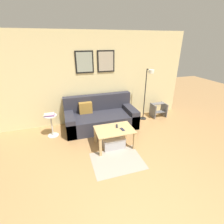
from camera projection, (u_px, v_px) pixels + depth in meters
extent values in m
cube|color=beige|center=(94.00, 79.00, 4.64)|extent=(5.60, 0.06, 2.55)
cube|color=black|center=(84.00, 62.00, 4.34)|extent=(0.49, 0.02, 0.58)
cube|color=#939E8E|center=(85.00, 62.00, 4.33)|extent=(0.42, 0.01, 0.51)
cube|color=black|center=(106.00, 61.00, 4.50)|extent=(0.49, 0.02, 0.58)
cube|color=#ADA38E|center=(106.00, 61.00, 4.49)|extent=(0.42, 0.01, 0.51)
cube|color=#A39989|center=(117.00, 161.00, 3.38)|extent=(1.04, 0.81, 0.01)
cube|color=#2D2D38|center=(101.00, 121.00, 4.62)|extent=(1.97, 0.94, 0.40)
cube|color=#2D2D38|center=(98.00, 102.00, 4.77)|extent=(1.97, 0.20, 0.46)
cube|color=#2D2D38|center=(70.00, 123.00, 4.36)|extent=(0.24, 0.94, 0.52)
cube|color=#2D2D38|center=(129.00, 115.00, 4.83)|extent=(0.24, 0.94, 0.52)
cube|color=#A87A33|center=(86.00, 108.00, 4.54)|extent=(0.36, 0.14, 0.32)
cube|color=tan|center=(114.00, 129.00, 3.70)|extent=(0.87, 0.60, 0.02)
cube|color=tan|center=(100.00, 147.00, 3.45)|extent=(0.06, 0.06, 0.43)
cube|color=tan|center=(134.00, 141.00, 3.67)|extent=(0.06, 0.06, 0.43)
cube|color=tan|center=(95.00, 135.00, 3.91)|extent=(0.06, 0.06, 0.43)
cube|color=tan|center=(126.00, 130.00, 4.12)|extent=(0.06, 0.06, 0.43)
cube|color=#B2B2B7|center=(113.00, 141.00, 3.83)|extent=(0.49, 0.43, 0.24)
cube|color=silver|center=(113.00, 136.00, 3.77)|extent=(0.52, 0.45, 0.02)
cylinder|color=black|center=(143.00, 118.00, 5.19)|extent=(0.20, 0.20, 0.02)
cylinder|color=black|center=(145.00, 95.00, 4.87)|extent=(0.03, 0.03, 1.54)
cylinder|color=black|center=(149.00, 70.00, 4.46)|extent=(0.02, 0.23, 0.02)
cylinder|color=white|center=(151.00, 71.00, 4.37)|extent=(0.15, 0.15, 0.09)
cylinder|color=silver|center=(53.00, 135.00, 4.27)|extent=(0.27, 0.27, 0.01)
cylinder|color=silver|center=(52.00, 126.00, 4.15)|extent=(0.04, 0.04, 0.55)
cylinder|color=silver|center=(50.00, 116.00, 4.04)|extent=(0.32, 0.32, 0.02)
cube|color=#8C4C93|center=(50.00, 115.00, 4.02)|extent=(0.17, 0.14, 0.02)
cube|color=#8C4C93|center=(50.00, 115.00, 4.01)|extent=(0.25, 0.18, 0.01)
cube|color=silver|center=(49.00, 114.00, 3.99)|extent=(0.24, 0.13, 0.03)
cube|color=#232328|center=(117.00, 126.00, 3.80)|extent=(0.08, 0.16, 0.02)
cube|color=#1E2338|center=(122.00, 129.00, 3.67)|extent=(0.09, 0.15, 0.01)
cube|color=slate|center=(153.00, 111.00, 5.22)|extent=(0.03, 0.36, 0.43)
cube|color=slate|center=(164.00, 109.00, 5.33)|extent=(0.03, 0.36, 0.43)
cube|color=slate|center=(159.00, 112.00, 5.23)|extent=(0.39, 0.16, 0.02)
cube|color=slate|center=(158.00, 103.00, 5.25)|extent=(0.39, 0.16, 0.02)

